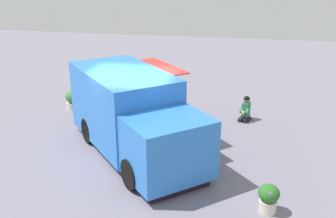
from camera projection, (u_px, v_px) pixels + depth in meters
ground_plane at (130, 149)px, 11.67m from camera, size 40.00×40.00×0.00m
food_truck at (133, 117)px, 11.16m from camera, size 5.05×5.33×2.34m
person_customer at (246, 110)px, 13.80m from camera, size 0.58×0.77×0.89m
planter_flowering_near at (269, 197)px, 8.59m from camera, size 0.48×0.48×0.68m
planter_flowering_far at (74, 99)px, 14.90m from camera, size 0.63×0.63×0.77m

